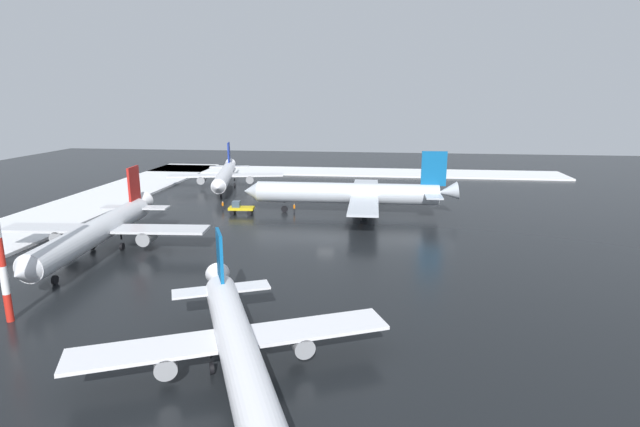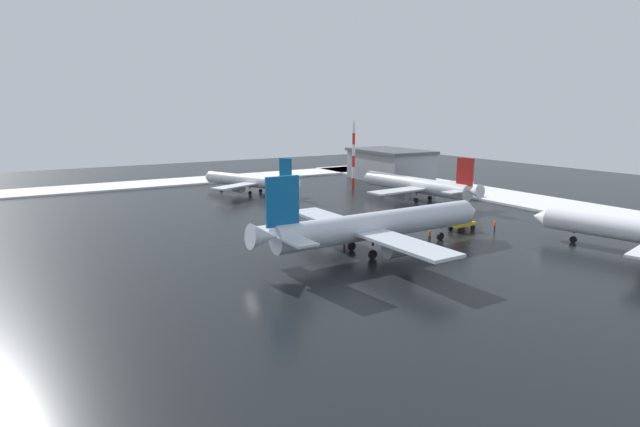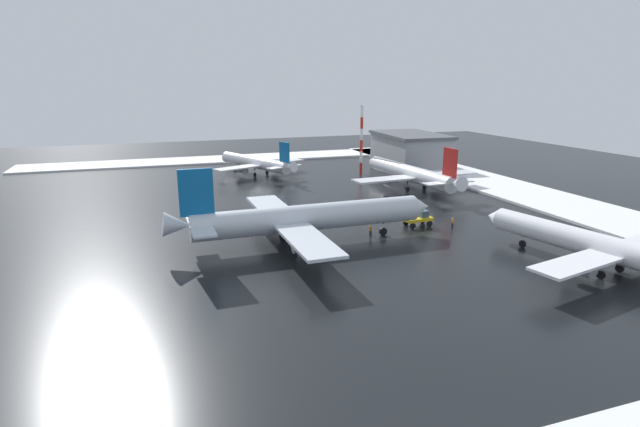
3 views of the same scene
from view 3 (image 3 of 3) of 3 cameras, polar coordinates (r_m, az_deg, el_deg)
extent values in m
plane|color=black|center=(88.06, -3.23, -0.06)|extent=(240.00, 240.00, 0.00)
cube|color=white|center=(111.98, 22.22, 2.20)|extent=(152.00, 16.00, 0.47)
cube|color=white|center=(152.36, -10.18, 6.17)|extent=(14.00, 116.00, 0.47)
cylinder|color=silver|center=(70.97, -1.15, -0.45)|extent=(4.27, 33.45, 3.79)
cone|color=silver|center=(78.43, 11.43, 0.74)|extent=(3.63, 2.72, 3.60)
cone|color=silver|center=(67.43, -16.02, -1.27)|extent=(3.28, 4.02, 3.68)
cube|color=silver|center=(78.63, -5.59, 0.75)|extent=(14.54, 5.11, 0.40)
cylinder|color=gray|center=(76.95, -4.76, -0.39)|extent=(2.28, 3.82, 2.23)
cube|color=silver|center=(61.75, -1.36, -3.12)|extent=(14.54, 5.11, 0.40)
cylinder|color=gray|center=(64.27, -1.52, -3.44)|extent=(2.28, 3.82, 2.23)
cube|color=#0C5999|center=(66.64, -13.98, 2.34)|extent=(0.47, 4.46, 6.23)
cube|color=silver|center=(70.91, -13.88, -0.53)|extent=(5.39, 2.97, 0.27)
cube|color=silver|center=(64.51, -13.22, -2.01)|extent=(5.39, 2.97, 0.27)
cylinder|color=black|center=(75.83, 7.25, -0.87)|extent=(0.27, 0.27, 0.78)
cylinder|color=black|center=(76.28, 7.22, -2.04)|extent=(0.41, 1.23, 1.22)
cylinder|color=black|center=(72.74, -4.26, -1.47)|extent=(0.27, 0.27, 0.78)
cylinder|color=black|center=(73.21, -4.23, -2.68)|extent=(0.41, 1.23, 1.22)
cylinder|color=black|center=(68.23, -3.14, -2.56)|extent=(0.27, 0.27, 0.78)
cylinder|color=black|center=(68.73, -3.12, -3.84)|extent=(0.41, 1.23, 1.22)
cylinder|color=silver|center=(110.13, 10.12, 4.59)|extent=(29.67, 5.62, 3.34)
cone|color=silver|center=(123.52, 6.05, 5.84)|extent=(2.60, 3.35, 3.18)
cone|color=silver|center=(97.24, 15.35, 3.30)|extent=(3.72, 3.11, 3.25)
cube|color=silver|center=(103.50, 7.26, 3.89)|extent=(5.31, 13.08, 0.35)
cylinder|color=gray|center=(105.10, 8.04, 3.48)|extent=(3.49, 2.22, 1.97)
cube|color=silver|center=(112.48, 14.38, 4.41)|extent=(5.31, 13.08, 0.35)
cylinder|color=gray|center=(111.86, 13.40, 3.91)|extent=(3.49, 2.22, 1.97)
cube|color=red|center=(98.43, 14.64, 5.64)|extent=(3.95, 0.66, 5.51)
cube|color=silver|center=(97.48, 13.05, 3.36)|extent=(2.92, 4.90, 0.24)
cube|color=silver|center=(101.06, 15.76, 3.58)|extent=(2.92, 4.90, 0.24)
cylinder|color=black|center=(118.99, 7.35, 4.73)|extent=(0.24, 0.24, 0.69)
cylinder|color=black|center=(119.24, 7.33, 4.06)|extent=(1.11, 0.43, 1.08)
cylinder|color=black|center=(106.81, 9.98, 3.48)|extent=(0.24, 0.24, 0.69)
cylinder|color=black|center=(107.09, 9.94, 2.73)|extent=(1.11, 0.43, 1.08)
cylinder|color=black|center=(109.22, 11.88, 3.63)|extent=(0.24, 0.24, 0.69)
cylinder|color=black|center=(109.50, 11.84, 2.90)|extent=(1.11, 0.43, 1.08)
cylinder|color=white|center=(70.17, 28.60, -3.07)|extent=(27.57, 8.88, 3.12)
cone|color=white|center=(78.21, 19.29, -0.37)|extent=(2.78, 3.36, 2.96)
cube|color=white|center=(62.70, 27.19, -5.15)|extent=(6.47, 12.52, 0.33)
cylinder|color=gray|center=(64.72, 27.62, -5.47)|extent=(3.44, 2.46, 1.84)
cylinder|color=gray|center=(74.37, 32.24, -3.59)|extent=(3.44, 2.46, 1.84)
cylinder|color=black|center=(75.51, 22.23, -2.26)|extent=(0.22, 0.22, 0.64)
cylinder|color=black|center=(75.89, 22.14, -3.22)|extent=(1.05, 0.53, 1.01)
cylinder|color=black|center=(67.63, 29.57, -5.06)|extent=(0.22, 0.22, 0.64)
cylinder|color=black|center=(68.05, 29.43, -6.11)|extent=(1.05, 0.53, 1.01)
cylinder|color=black|center=(71.06, 31.19, -4.38)|extent=(0.22, 0.22, 0.64)
cylinder|color=black|center=(71.46, 31.05, -5.39)|extent=(1.05, 0.53, 1.01)
cylinder|color=white|center=(126.81, -7.49, 5.82)|extent=(24.59, 13.09, 2.90)
cone|color=white|center=(138.19, -10.86, 6.42)|extent=(3.00, 3.35, 2.76)
cone|color=white|center=(115.76, -3.42, 5.32)|extent=(3.79, 3.50, 2.82)
cube|color=white|center=(120.86, -9.47, 5.18)|extent=(7.95, 11.67, 0.31)
cylinder|color=gray|center=(122.28, -8.90, 4.91)|extent=(3.35, 2.74, 1.71)
cube|color=white|center=(129.01, -4.28, 5.94)|extent=(7.95, 11.67, 0.31)
cylinder|color=gray|center=(128.43, -4.99, 5.50)|extent=(3.35, 2.74, 1.71)
cube|color=#0C5999|center=(116.85, -4.09, 6.96)|extent=(3.25, 1.67, 4.78)
cube|color=white|center=(115.92, -5.10, 5.21)|extent=(3.70, 4.65, 0.20)
cube|color=white|center=(119.09, -3.15, 5.51)|extent=(3.70, 4.65, 0.20)
cylinder|color=black|center=(134.33, -9.72, 5.68)|extent=(0.20, 0.20, 0.60)
cylinder|color=black|center=(134.53, -9.69, 5.16)|extent=(0.98, 0.66, 0.94)
cylinder|color=black|center=(123.89, -7.48, 5.01)|extent=(0.20, 0.20, 0.60)
cylinder|color=black|center=(124.10, -7.46, 4.44)|extent=(0.98, 0.66, 0.94)
cylinder|color=black|center=(126.07, -6.09, 5.22)|extent=(0.20, 0.20, 0.60)
cylinder|color=black|center=(126.28, -6.07, 4.66)|extent=(0.98, 0.66, 0.94)
cube|color=gold|center=(81.93, 11.13, -0.63)|extent=(2.55, 4.76, 0.50)
cube|color=#3F5160|center=(82.23, 11.69, -0.02)|extent=(1.60, 1.51, 1.10)
cylinder|color=black|center=(83.79, 11.64, -0.80)|extent=(0.39, 0.92, 0.90)
cylinder|color=black|center=(82.24, 12.42, -1.14)|extent=(0.39, 0.92, 0.90)
cylinder|color=black|center=(82.03, 9.79, -1.05)|extent=(0.39, 0.92, 0.90)
cylinder|color=black|center=(80.45, 10.56, -1.40)|extent=(0.39, 0.92, 0.90)
cylinder|color=black|center=(81.97, 14.84, -1.37)|extent=(0.16, 0.16, 0.85)
cylinder|color=black|center=(82.13, 14.92, -1.34)|extent=(0.16, 0.16, 0.85)
cylinder|color=orange|center=(81.86, 14.91, -0.86)|extent=(0.36, 0.36, 0.62)
sphere|color=tan|center=(81.74, 14.93, -0.57)|extent=(0.24, 0.24, 0.24)
cylinder|color=black|center=(75.85, 5.73, -2.24)|extent=(0.16, 0.16, 0.85)
cylinder|color=black|center=(75.77, 5.86, -2.26)|extent=(0.16, 0.16, 0.85)
cylinder|color=orange|center=(75.60, 5.81, -1.72)|extent=(0.36, 0.36, 0.62)
sphere|color=tan|center=(75.48, 5.82, -1.40)|extent=(0.24, 0.24, 0.24)
cylinder|color=black|center=(75.59, -4.36, -2.27)|extent=(0.16, 0.16, 0.85)
cylinder|color=black|center=(75.77, -4.42, -2.23)|extent=(0.16, 0.16, 0.85)
cylinder|color=orange|center=(75.46, -4.40, -1.71)|extent=(0.36, 0.36, 0.62)
sphere|color=tan|center=(75.34, -4.41, -1.40)|extent=(0.24, 0.24, 0.24)
cylinder|color=red|center=(126.86, 4.69, 5.18)|extent=(0.70, 0.70, 2.83)
cylinder|color=white|center=(126.42, 4.71, 6.44)|extent=(0.70, 0.70, 2.83)
cylinder|color=red|center=(126.04, 4.74, 7.72)|extent=(0.70, 0.70, 2.83)
cylinder|color=white|center=(125.72, 4.77, 9.00)|extent=(0.70, 0.70, 2.83)
cylinder|color=red|center=(125.47, 4.80, 10.29)|extent=(0.70, 0.70, 2.83)
cylinder|color=white|center=(125.28, 4.82, 11.58)|extent=(0.70, 0.70, 2.83)
cube|color=gray|center=(141.95, 10.23, 7.08)|extent=(24.75, 15.33, 8.00)
cube|color=#4C4F54|center=(141.44, 10.31, 8.84)|extent=(25.80, 16.38, 0.80)
camera|label=1|loc=(156.16, -13.98, 14.03)|focal=28.00mm
camera|label=2|loc=(24.50, -80.50, -4.85)|focal=28.00mm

